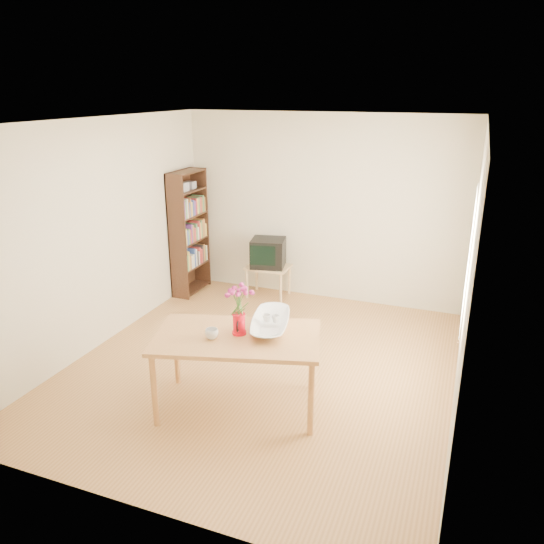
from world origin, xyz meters
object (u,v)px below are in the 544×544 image
at_px(table, 237,343).
at_px(pitcher, 239,325).
at_px(mug, 212,334).
at_px(bowl, 270,303).
at_px(television, 269,252).

xyz_separation_m(table, pitcher, (0.00, 0.04, 0.17)).
distance_m(mug, bowl, 0.62).
distance_m(pitcher, mug, 0.27).
xyz_separation_m(mug, television, (-0.59, 2.92, -0.13)).
xyz_separation_m(table, mug, (-0.19, -0.14, 0.12)).
bearing_deg(table, mug, -158.36).
xyz_separation_m(pitcher, bowl, (0.21, 0.25, 0.15)).
height_order(pitcher, mug, pitcher).
height_order(table, bowl, bowl).
relative_size(pitcher, television, 0.39).
bearing_deg(table, pitcher, 70.40).
relative_size(pitcher, bowl, 0.40).
bearing_deg(table, bowl, 37.64).
height_order(mug, bowl, bowl).
bearing_deg(mug, pitcher, 176.89).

